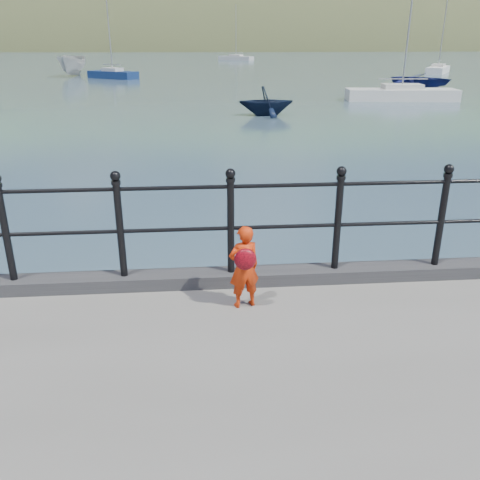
{
  "coord_description": "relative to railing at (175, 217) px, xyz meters",
  "views": [
    {
      "loc": [
        0.26,
        -5.38,
        3.62
      ],
      "look_at": [
        0.7,
        -0.2,
        1.55
      ],
      "focal_mm": 38.0,
      "sensor_mm": 36.0,
      "label": 1
    }
  ],
  "objects": [
    {
      "name": "ground",
      "position": [
        -0.0,
        0.15,
        -1.82
      ],
      "size": [
        600.0,
        600.0,
        0.0
      ],
      "primitive_type": "plane",
      "color": "#2D4251",
      "rests_on": "ground"
    },
    {
      "name": "kerb",
      "position": [
        -0.0,
        -0.0,
        -0.75
      ],
      "size": [
        60.0,
        0.3,
        0.15
      ],
      "primitive_type": "cube",
      "color": "#28282B",
      "rests_on": "quay"
    },
    {
      "name": "railing",
      "position": [
        0.0,
        0.0,
        0.0
      ],
      "size": [
        18.11,
        0.11,
        1.2
      ],
      "color": "black",
      "rests_on": "kerb"
    },
    {
      "name": "far_shore",
      "position": [
        38.34,
        239.56,
        -24.39
      ],
      "size": [
        830.0,
        200.0,
        156.0
      ],
      "color": "#333A21",
      "rests_on": "ground"
    },
    {
      "name": "child",
      "position": [
        0.7,
        -0.55,
        -0.37
      ],
      "size": [
        0.37,
        0.33,
        0.89
      ],
      "rotation": [
        0.0,
        0.0,
        3.42
      ],
      "color": "red",
      "rests_on": "quay"
    },
    {
      "name": "launch_blue",
      "position": [
        18.85,
        36.99,
        -1.33
      ],
      "size": [
        5.82,
        5.76,
        0.99
      ],
      "primitive_type": "imported",
      "rotation": [
        0.0,
        0.0,
        0.82
      ],
      "color": "#131954",
      "rests_on": "ground"
    },
    {
      "name": "launch_white",
      "position": [
        -12.17,
        50.89,
        -0.75
      ],
      "size": [
        2.56,
        5.71,
        2.14
      ],
      "primitive_type": "imported",
      "rotation": [
        0.0,
        0.0,
        -0.09
      ],
      "color": "beige",
      "rests_on": "ground"
    },
    {
      "name": "launch_navy",
      "position": [
        3.79,
        20.74,
        -1.11
      ],
      "size": [
        2.84,
        2.49,
        1.42
      ],
      "primitive_type": "imported",
      "rotation": [
        0.0,
        0.0,
        1.63
      ],
      "color": "black",
      "rests_on": "ground"
    },
    {
      "name": "sailboat_near",
      "position": [
        13.13,
        26.69,
        -1.48
      ],
      "size": [
        6.95,
        2.62,
        9.24
      ],
      "rotation": [
        0.0,
        0.0,
        -0.11
      ],
      "color": "silver",
      "rests_on": "ground"
    },
    {
      "name": "sailboat_port",
      "position": [
        -7.66,
        47.29,
        -1.48
      ],
      "size": [
        5.24,
        4.46,
        7.73
      ],
      "rotation": [
        0.0,
        0.0,
        -0.63
      ],
      "color": "navy",
      "rests_on": "ground"
    },
    {
      "name": "sailboat_far",
      "position": [
        27.54,
        52.73,
        -1.48
      ],
      "size": [
        5.01,
        6.48,
        9.32
      ],
      "rotation": [
        0.0,
        0.0,
        1.01
      ],
      "color": "white",
      "rests_on": "ground"
    },
    {
      "name": "sailboat_deep",
      "position": [
        7.73,
        91.03,
        -1.48
      ],
      "size": [
        6.32,
        5.14,
        9.36
      ],
      "rotation": [
        0.0,
        0.0,
        -0.6
      ],
      "color": "beige",
      "rests_on": "ground"
    }
  ]
}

